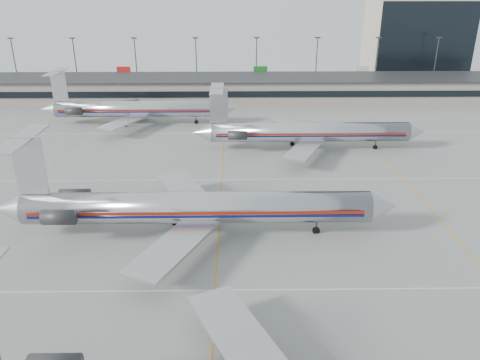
{
  "coord_description": "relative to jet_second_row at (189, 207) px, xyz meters",
  "views": [
    {
      "loc": [
        1.98,
        -30.67,
        29.56
      ],
      "look_at": [
        2.86,
        29.13,
        4.5
      ],
      "focal_mm": 35.0,
      "sensor_mm": 36.0,
      "label": 1
    }
  ],
  "objects": [
    {
      "name": "apron_markings",
      "position": [
        3.64,
        -12.01,
        -3.83
      ],
      "size": [
        160.0,
        0.15,
        0.02
      ],
      "primitive_type": "cube",
      "color": "silver",
      "rests_on": "ground"
    },
    {
      "name": "terminal",
      "position": [
        3.64,
        75.96,
        -0.68
      ],
      "size": [
        162.0,
        17.0,
        6.25
      ],
      "color": "gray",
      "rests_on": "ground"
    },
    {
      "name": "light_mast_row",
      "position": [
        3.64,
        89.99,
        4.74
      ],
      "size": [
        163.6,
        0.4,
        15.28
      ],
      "color": "#38383D",
      "rests_on": "ground"
    },
    {
      "name": "distant_building",
      "position": [
        65.64,
        105.99,
        8.66
      ],
      "size": [
        30.0,
        20.0,
        25.0
      ],
      "primitive_type": "cube",
      "color": "tan",
      "rests_on": "ground"
    },
    {
      "name": "jet_second_row",
      "position": [
        0.0,
        0.0,
        0.0
      ],
      "size": [
        50.52,
        29.74,
        13.22
      ],
      "color": "silver",
      "rests_on": "ground"
    },
    {
      "name": "jet_third_row",
      "position": [
        19.32,
        33.09,
        -0.31
      ],
      "size": [
        44.47,
        27.36,
        12.16
      ],
      "color": "silver",
      "rests_on": "ground"
    },
    {
      "name": "jet_back_row",
      "position": [
        -16.72,
        51.68,
        -0.32
      ],
      "size": [
        44.32,
        27.26,
        12.12
      ],
      "color": "silver",
      "rests_on": "ground"
    }
  ]
}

